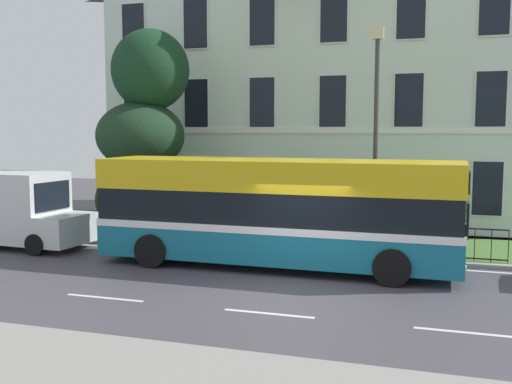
# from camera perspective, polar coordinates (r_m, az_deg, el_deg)

# --- Properties ---
(ground_plane) EXTENTS (60.00, 56.00, 0.18)m
(ground_plane) POSITION_cam_1_polar(r_m,az_deg,el_deg) (15.38, 3.91, -8.87)
(ground_plane) COLOR #47434B
(georgian_townhouse) EXTENTS (17.01, 8.60, 12.12)m
(georgian_townhouse) POSITION_cam_1_polar(r_m,az_deg,el_deg) (27.38, 6.06, 10.73)
(georgian_townhouse) COLOR silver
(georgian_townhouse) RESTS_ON ground_plane
(iron_verge_railing) EXTENTS (14.59, 0.04, 0.97)m
(iron_verge_railing) POSITION_cam_1_polar(r_m,az_deg,el_deg) (19.21, 0.75, -3.90)
(iron_verge_railing) COLOR black
(iron_verge_railing) RESTS_ON ground_plane
(evergreen_tree) EXTENTS (4.12, 4.14, 7.81)m
(evergreen_tree) POSITION_cam_1_polar(r_m,az_deg,el_deg) (22.68, -10.26, 3.64)
(evergreen_tree) COLOR #423328
(evergreen_tree) RESTS_ON ground_plane
(single_decker_bus) EXTENTS (10.27, 2.67, 3.07)m
(single_decker_bus) POSITION_cam_1_polar(r_m,az_deg,el_deg) (16.97, 1.95, -1.81)
(single_decker_bus) COLOR #156782
(single_decker_bus) RESTS_ON ground_plane
(white_panel_van) EXTENTS (5.43, 2.41, 2.50)m
(white_panel_van) POSITION_cam_1_polar(r_m,az_deg,el_deg) (21.81, -22.58, -1.42)
(white_panel_van) COLOR silver
(white_panel_van) RESTS_ON ground_plane
(street_lamp_post) EXTENTS (0.36, 0.24, 6.88)m
(street_lamp_post) POSITION_cam_1_polar(r_m,az_deg,el_deg) (18.80, 11.37, 6.28)
(street_lamp_post) COLOR #333338
(street_lamp_post) RESTS_ON ground_plane
(litter_bin) EXTENTS (0.56, 0.56, 1.22)m
(litter_bin) POSITION_cam_1_polar(r_m,az_deg,el_deg) (20.03, -1.39, -3.18)
(litter_bin) COLOR #23472D
(litter_bin) RESTS_ON ground_plane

